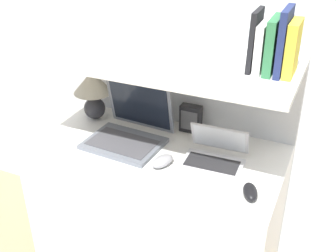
{
  "coord_description": "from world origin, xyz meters",
  "views": [
    {
      "loc": [
        0.7,
        -1.19,
        1.76
      ],
      "look_at": [
        0.05,
        0.3,
        0.87
      ],
      "focal_mm": 45.0,
      "sensor_mm": 36.0,
      "label": 1
    }
  ],
  "objects_px": {
    "book_black": "(255,40)",
    "second_mouse": "(250,192)",
    "table_lamp": "(93,88)",
    "laptop_large": "(129,129)",
    "book_yellow": "(293,49)",
    "book_navy": "(284,42)",
    "router_box": "(191,119)",
    "book_white": "(262,47)",
    "computer_mouse": "(162,161)",
    "laptop_small": "(215,156)",
    "book_green": "(273,45)"
  },
  "relations": [
    {
      "from": "second_mouse",
      "to": "laptop_small",
      "type": "bearing_deg",
      "value": 140.24
    },
    {
      "from": "router_box",
      "to": "book_black",
      "type": "height_order",
      "value": "book_black"
    },
    {
      "from": "book_black",
      "to": "laptop_small",
      "type": "bearing_deg",
      "value": -152.61
    },
    {
      "from": "router_box",
      "to": "book_navy",
      "type": "bearing_deg",
      "value": -21.63
    },
    {
      "from": "book_green",
      "to": "laptop_small",
      "type": "bearing_deg",
      "value": -162.33
    },
    {
      "from": "computer_mouse",
      "to": "book_navy",
      "type": "height_order",
      "value": "book_navy"
    },
    {
      "from": "table_lamp",
      "to": "laptop_large",
      "type": "distance_m",
      "value": 0.33
    },
    {
      "from": "book_yellow",
      "to": "book_white",
      "type": "distance_m",
      "value": 0.11
    },
    {
      "from": "book_green",
      "to": "book_navy",
      "type": "bearing_deg",
      "value": 0.0
    },
    {
      "from": "table_lamp",
      "to": "router_box",
      "type": "distance_m",
      "value": 0.53
    },
    {
      "from": "book_navy",
      "to": "router_box",
      "type": "bearing_deg",
      "value": 158.37
    },
    {
      "from": "book_black",
      "to": "second_mouse",
      "type": "bearing_deg",
      "value": -68.32
    },
    {
      "from": "book_yellow",
      "to": "book_green",
      "type": "bearing_deg",
      "value": 180.0
    },
    {
      "from": "second_mouse",
      "to": "book_black",
      "type": "xyz_separation_m",
      "value": [
        -0.09,
        0.23,
        0.53
      ]
    },
    {
      "from": "book_yellow",
      "to": "book_green",
      "type": "distance_m",
      "value": 0.07
    },
    {
      "from": "laptop_small",
      "to": "book_white",
      "type": "relative_size",
      "value": 1.44
    },
    {
      "from": "table_lamp",
      "to": "router_box",
      "type": "bearing_deg",
      "value": 7.8
    },
    {
      "from": "router_box",
      "to": "book_navy",
      "type": "xyz_separation_m",
      "value": [
        0.42,
        -0.17,
        0.49
      ]
    },
    {
      "from": "computer_mouse",
      "to": "book_navy",
      "type": "relative_size",
      "value": 0.53
    },
    {
      "from": "laptop_small",
      "to": "book_green",
      "type": "distance_m",
      "value": 0.54
    },
    {
      "from": "second_mouse",
      "to": "router_box",
      "type": "distance_m",
      "value": 0.56
    },
    {
      "from": "book_green",
      "to": "book_white",
      "type": "xyz_separation_m",
      "value": [
        -0.04,
        0.0,
        -0.01
      ]
    },
    {
      "from": "book_green",
      "to": "book_black",
      "type": "height_order",
      "value": "book_black"
    },
    {
      "from": "book_yellow",
      "to": "book_navy",
      "type": "bearing_deg",
      "value": 180.0
    },
    {
      "from": "book_black",
      "to": "router_box",
      "type": "bearing_deg",
      "value": 151.84
    },
    {
      "from": "second_mouse",
      "to": "router_box",
      "type": "relative_size",
      "value": 0.88
    },
    {
      "from": "laptop_large",
      "to": "book_yellow",
      "type": "height_order",
      "value": "book_yellow"
    },
    {
      "from": "book_navy",
      "to": "laptop_small",
      "type": "bearing_deg",
      "value": -165.26
    },
    {
      "from": "table_lamp",
      "to": "book_green",
      "type": "relative_size",
      "value": 1.24
    },
    {
      "from": "table_lamp",
      "to": "book_black",
      "type": "height_order",
      "value": "book_black"
    },
    {
      "from": "router_box",
      "to": "computer_mouse",
      "type": "bearing_deg",
      "value": -90.55
    },
    {
      "from": "laptop_large",
      "to": "router_box",
      "type": "xyz_separation_m",
      "value": [
        0.23,
        0.2,
        0.01
      ]
    },
    {
      "from": "computer_mouse",
      "to": "book_white",
      "type": "distance_m",
      "value": 0.64
    },
    {
      "from": "book_white",
      "to": "book_black",
      "type": "bearing_deg",
      "value": 180.0
    },
    {
      "from": "computer_mouse",
      "to": "router_box",
      "type": "xyz_separation_m",
      "value": [
        0.0,
        0.33,
        0.05
      ]
    },
    {
      "from": "computer_mouse",
      "to": "book_yellow",
      "type": "relative_size",
      "value": 0.64
    },
    {
      "from": "laptop_large",
      "to": "book_navy",
      "type": "distance_m",
      "value": 0.82
    },
    {
      "from": "laptop_large",
      "to": "laptop_small",
      "type": "bearing_deg",
      "value": -2.75
    },
    {
      "from": "second_mouse",
      "to": "book_white",
      "type": "xyz_separation_m",
      "value": [
        -0.06,
        0.23,
        0.51
      ]
    },
    {
      "from": "computer_mouse",
      "to": "book_green",
      "type": "xyz_separation_m",
      "value": [
        0.38,
        0.17,
        0.52
      ]
    },
    {
      "from": "book_navy",
      "to": "book_black",
      "type": "relative_size",
      "value": 1.07
    },
    {
      "from": "table_lamp",
      "to": "book_navy",
      "type": "distance_m",
      "value": 1.01
    },
    {
      "from": "table_lamp",
      "to": "book_navy",
      "type": "height_order",
      "value": "book_navy"
    },
    {
      "from": "second_mouse",
      "to": "book_yellow",
      "type": "relative_size",
      "value": 0.59
    },
    {
      "from": "laptop_large",
      "to": "computer_mouse",
      "type": "bearing_deg",
      "value": -29.51
    },
    {
      "from": "table_lamp",
      "to": "book_white",
      "type": "height_order",
      "value": "book_white"
    },
    {
      "from": "computer_mouse",
      "to": "book_black",
      "type": "distance_m",
      "value": 0.64
    },
    {
      "from": "laptop_small",
      "to": "book_yellow",
      "type": "xyz_separation_m",
      "value": [
        0.25,
        0.06,
        0.5
      ]
    },
    {
      "from": "book_navy",
      "to": "book_white",
      "type": "distance_m",
      "value": 0.08
    },
    {
      "from": "laptop_large",
      "to": "computer_mouse",
      "type": "height_order",
      "value": "laptop_large"
    }
  ]
}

